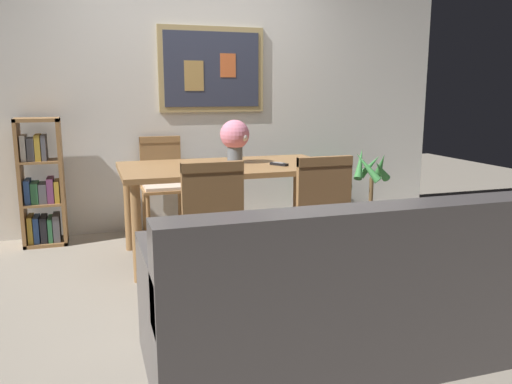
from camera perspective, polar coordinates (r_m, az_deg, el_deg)
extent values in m
plane|color=gray|center=(3.79, -1.75, -9.33)|extent=(12.00, 12.00, 0.00)
cube|color=silver|center=(5.09, -6.90, 10.76)|extent=(5.20, 0.10, 2.60)
cube|color=tan|center=(5.06, -4.91, 13.39)|extent=(1.02, 0.02, 0.80)
cube|color=#33384C|center=(5.05, -4.87, 13.39)|extent=(0.92, 0.01, 0.70)
cube|color=tan|center=(5.00, -6.90, 12.69)|extent=(0.18, 0.00, 0.28)
cube|color=#D86633|center=(5.08, -3.13, 13.85)|extent=(0.15, 0.00, 0.22)
cube|color=#9E7042|center=(4.10, -3.15, 2.75)|extent=(1.68, 0.95, 0.04)
cylinder|color=#9E7042|center=(3.67, -13.08, -4.49)|extent=(0.07, 0.07, 0.71)
cylinder|color=#9E7042|center=(4.08, 8.76, -2.77)|extent=(0.07, 0.07, 0.71)
cylinder|color=#9E7042|center=(4.44, -13.98, -1.86)|extent=(0.07, 0.07, 0.71)
cylinder|color=#9E7042|center=(4.78, 4.55, -0.64)|extent=(0.07, 0.07, 0.71)
cube|color=#9E7042|center=(3.34, -5.44, -4.31)|extent=(0.40, 0.40, 0.03)
cube|color=beige|center=(3.34, -5.45, -3.86)|extent=(0.36, 0.36, 0.03)
cylinder|color=#9E7042|center=(3.22, -7.68, -9.17)|extent=(0.04, 0.04, 0.42)
cylinder|color=#9E7042|center=(3.29, -1.79, -8.61)|extent=(0.04, 0.04, 0.42)
cylinder|color=#9E7042|center=(3.54, -8.69, -7.32)|extent=(0.04, 0.04, 0.42)
cylinder|color=#9E7042|center=(3.60, -3.31, -6.87)|extent=(0.04, 0.04, 0.42)
cube|color=#9E7042|center=(3.12, -4.80, -0.85)|extent=(0.38, 0.04, 0.46)
cube|color=#9E7042|center=(3.08, -4.86, 2.79)|extent=(0.38, 0.05, 0.06)
cube|color=#9E7042|center=(4.81, -10.17, 0.31)|extent=(0.40, 0.40, 0.03)
cube|color=beige|center=(4.81, -10.19, 0.64)|extent=(0.36, 0.36, 0.03)
cylinder|color=#9E7042|center=(5.05, -8.44, -1.74)|extent=(0.04, 0.04, 0.42)
cylinder|color=#9E7042|center=(5.00, -12.28, -1.98)|extent=(0.04, 0.04, 0.42)
cylinder|color=#9E7042|center=(4.72, -7.75, -2.62)|extent=(0.04, 0.04, 0.42)
cylinder|color=#9E7042|center=(4.67, -11.86, -2.89)|extent=(0.04, 0.04, 0.42)
cube|color=#9E7042|center=(4.95, -10.56, 3.44)|extent=(0.38, 0.04, 0.46)
cube|color=#9E7042|center=(4.93, -10.64, 5.75)|extent=(0.38, 0.05, 0.06)
cube|color=#9E7042|center=(3.60, 6.25, -3.20)|extent=(0.40, 0.40, 0.03)
cube|color=beige|center=(3.60, 6.26, -2.78)|extent=(0.36, 0.36, 0.03)
cylinder|color=#9E7042|center=(3.45, 4.73, -7.72)|extent=(0.04, 0.04, 0.42)
cylinder|color=#9E7042|center=(3.59, 9.78, -7.09)|extent=(0.04, 0.04, 0.42)
cylinder|color=#9E7042|center=(3.75, 2.72, -6.14)|extent=(0.04, 0.04, 0.42)
cylinder|color=#9E7042|center=(3.88, 7.45, -5.63)|extent=(0.04, 0.04, 0.42)
cube|color=#9E7042|center=(3.39, 7.57, 0.06)|extent=(0.38, 0.04, 0.46)
cube|color=#9E7042|center=(3.36, 7.66, 3.41)|extent=(0.38, 0.05, 0.06)
cube|color=#514C4C|center=(2.70, 7.85, -13.57)|extent=(1.80, 0.84, 0.40)
cube|color=#514C4C|center=(2.29, 11.63, -7.05)|extent=(1.80, 0.20, 0.44)
cube|color=#514C4C|center=(2.36, -10.16, -9.19)|extent=(0.18, 0.80, 0.22)
cube|color=#514C4C|center=(3.02, 22.06, -5.35)|extent=(0.18, 0.80, 0.22)
cube|color=#B78C33|center=(2.25, -0.36, -8.68)|extent=(0.32, 0.16, 0.33)
cube|color=#8C6B4C|center=(2.42, 9.94, -7.44)|extent=(0.32, 0.16, 0.33)
cube|color=maroon|center=(2.65, 18.61, -6.21)|extent=(0.32, 0.16, 0.33)
cube|color=#9E7042|center=(4.82, -24.62, 0.88)|extent=(0.03, 0.28, 1.10)
cube|color=#9E7042|center=(4.79, -20.71, 1.12)|extent=(0.03, 0.28, 1.10)
cube|color=#9E7042|center=(4.92, -22.21, -5.17)|extent=(0.36, 0.28, 0.03)
cube|color=#9E7042|center=(4.75, -23.16, 7.39)|extent=(0.36, 0.28, 0.03)
cube|color=#9E7042|center=(4.84, -22.51, -1.15)|extent=(0.30, 0.28, 0.02)
cube|color=#9E7042|center=(4.78, -22.84, 3.17)|extent=(0.30, 0.28, 0.02)
cube|color=gold|center=(4.90, -23.69, -3.74)|extent=(0.04, 0.22, 0.24)
cube|color=#2D4C8C|center=(4.89, -23.12, -3.77)|extent=(0.05, 0.22, 0.23)
cube|color=black|center=(4.89, -22.43, -3.74)|extent=(0.05, 0.22, 0.22)
cube|color=#337247|center=(4.89, -21.82, -3.78)|extent=(0.04, 0.22, 0.21)
cube|color=#595960|center=(4.88, -21.23, -3.62)|extent=(0.06, 0.22, 0.23)
cube|color=#2D4C8C|center=(4.83, -23.97, 0.08)|extent=(0.05, 0.22, 0.21)
cube|color=#337247|center=(4.83, -23.30, -0.03)|extent=(0.06, 0.22, 0.18)
cube|color=#595960|center=(4.82, -22.53, -0.05)|extent=(0.06, 0.22, 0.17)
cube|color=#7F3F72|center=(4.81, -21.82, 0.26)|extent=(0.05, 0.22, 0.21)
cube|color=gold|center=(4.81, -21.19, 0.14)|extent=(0.04, 0.22, 0.19)
cube|color=beige|center=(4.78, -24.35, 4.50)|extent=(0.04, 0.22, 0.22)
cube|color=#595960|center=(4.77, -23.66, 4.39)|extent=(0.06, 0.22, 0.19)
cube|color=gold|center=(4.77, -23.01, 4.59)|extent=(0.04, 0.22, 0.22)
cube|color=#595960|center=(4.76, -22.44, 4.60)|extent=(0.04, 0.22, 0.21)
cylinder|color=#4C4742|center=(5.45, 8.63, -1.92)|extent=(0.30, 0.30, 0.21)
cylinder|color=#332319|center=(5.43, 8.66, -0.92)|extent=(0.27, 0.27, 0.02)
sphere|color=#235B2D|center=(5.40, 8.71, 0.69)|extent=(0.36, 0.36, 0.36)
cylinder|color=#235B2D|center=(5.33, 9.98, -1.80)|extent=(0.03, 0.03, 0.21)
cylinder|color=#235B2D|center=(5.60, 9.47, -1.70)|extent=(0.03, 0.03, 0.31)
cylinder|color=brown|center=(5.15, 12.53, -2.85)|extent=(0.26, 0.26, 0.21)
cylinder|color=#332319|center=(5.13, 12.57, -1.82)|extent=(0.24, 0.24, 0.02)
cylinder|color=brown|center=(5.10, 12.65, -0.09)|extent=(0.04, 0.04, 0.30)
cone|color=#387F3D|center=(5.09, 13.67, 2.86)|extent=(0.10, 0.22, 0.27)
cone|color=#387F3D|center=(5.16, 12.52, 2.83)|extent=(0.25, 0.15, 0.25)
cone|color=#387F3D|center=(5.07, 11.48, 3.14)|extent=(0.22, 0.25, 0.32)
cone|color=#387F3D|center=(4.93, 12.26, 2.71)|extent=(0.24, 0.27, 0.29)
cone|color=#387F3D|center=(5.00, 13.73, 2.35)|extent=(0.24, 0.17, 0.23)
cylinder|color=slate|center=(4.18, -2.36, 4.24)|extent=(0.13, 0.13, 0.15)
sphere|color=pink|center=(4.17, -2.38, 6.40)|extent=(0.24, 0.24, 0.24)
sphere|color=silver|center=(4.23, -3.30, 6.71)|extent=(0.07, 0.07, 0.07)
sphere|color=silver|center=(4.11, -1.38, 6.06)|extent=(0.06, 0.06, 0.06)
sphere|color=pink|center=(4.22, -1.29, 6.73)|extent=(0.07, 0.07, 0.07)
cube|color=black|center=(4.07, 2.57, 3.11)|extent=(0.12, 0.16, 0.02)
cube|color=gray|center=(4.07, 2.57, 3.27)|extent=(0.08, 0.10, 0.00)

